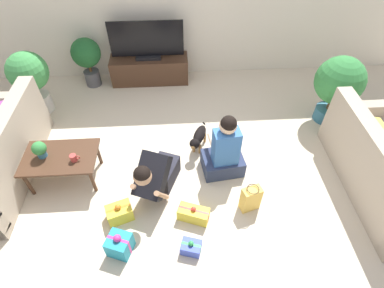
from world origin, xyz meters
name	(u,v)px	position (x,y,z in m)	size (l,w,h in m)	color
ground_plane	(186,181)	(0.00, 0.00, 0.00)	(16.00, 16.00, 0.00)	beige
wall_back	(177,1)	(0.00, 2.63, 1.30)	(8.40, 0.06, 2.60)	beige
sofa_right	(384,171)	(2.41, -0.22, 0.31)	(0.88, 1.96, 0.87)	tan
coffee_table	(61,159)	(-1.55, 0.17, 0.37)	(0.90, 0.58, 0.42)	#472D1E
tv_console	(150,70)	(-0.53, 2.35, 0.23)	(1.35, 0.42, 0.46)	#472D1E
tv	(147,42)	(-0.53, 2.35, 0.75)	(1.23, 0.20, 0.65)	black
potted_plant_corner_left	(30,76)	(-2.26, 1.62, 0.64)	(0.59, 0.59, 1.02)	beige
potted_plant_back_left	(87,57)	(-1.56, 2.30, 0.55)	(0.49, 0.49, 0.87)	#4C4C51
potted_plant_corner_right	(339,83)	(2.26, 1.11, 0.67)	(0.70, 0.70, 1.07)	#336B84
person_kneeling	(156,175)	(-0.36, -0.14, 0.35)	(0.58, 0.84, 0.80)	#23232D
person_sitting	(224,152)	(0.50, 0.16, 0.37)	(0.57, 0.52, 0.98)	#283351
dog	(198,137)	(0.20, 0.58, 0.23)	(0.29, 0.53, 0.34)	black
gift_box_a	(194,214)	(0.06, -0.54, 0.09)	(0.39, 0.28, 0.23)	yellow
gift_box_b	(191,247)	(0.01, -0.93, 0.07)	(0.25, 0.21, 0.19)	#3D51BC
gift_box_c	(120,245)	(-0.75, -0.88, 0.13)	(0.30, 0.30, 0.31)	teal
gift_box_d	(120,213)	(-0.80, -0.48, 0.10)	(0.34, 0.28, 0.26)	yellow
gift_bag_a	(251,199)	(0.74, -0.43, 0.18)	(0.25, 0.18, 0.38)	#E5B74C
mug	(74,158)	(-1.34, 0.09, 0.47)	(0.12, 0.08, 0.09)	#B23D38
tabletop_plant	(39,149)	(-1.74, 0.18, 0.54)	(0.17, 0.17, 0.22)	#336B84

